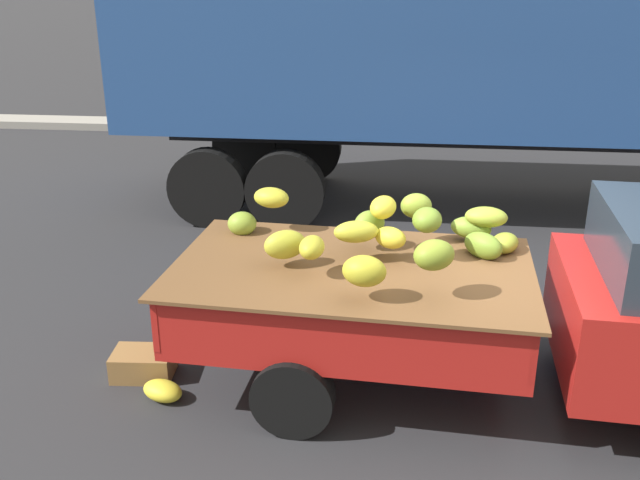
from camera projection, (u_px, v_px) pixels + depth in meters
ground at (499, 383)px, 6.12m from camera, size 220.00×220.00×0.00m
curb_strip at (442, 131)px, 15.15m from camera, size 80.00×0.80×0.16m
pickup_truck at (610, 306)px, 5.53m from camera, size 5.29×2.11×1.70m
semi_trailer at (554, 32)px, 9.60m from camera, size 12.02×2.72×3.95m
fallen_banana_bunch_near_tailgate at (163, 391)px, 5.87m from camera, size 0.42×0.35×0.16m
produce_crate at (143, 364)px, 6.20m from camera, size 0.54×0.40×0.23m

